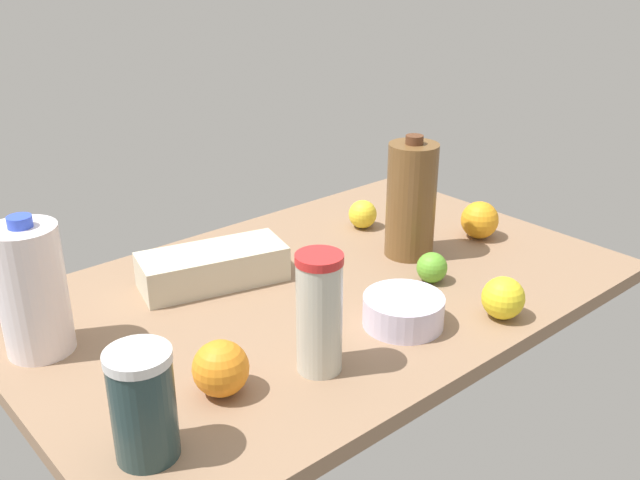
# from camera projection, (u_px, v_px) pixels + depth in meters

# --- Properties ---
(countertop) EXTENTS (1.20, 0.76, 0.03)m
(countertop) POSITION_uv_depth(u_px,v_px,m) (320.00, 293.00, 1.41)
(countertop) COLOR #8C6C52
(countertop) RESTS_ON ground
(mixing_bowl) EXTENTS (0.14, 0.14, 0.06)m
(mixing_bowl) POSITION_uv_depth(u_px,v_px,m) (403.00, 311.00, 1.26)
(mixing_bowl) COLOR silver
(mixing_bowl) RESTS_ON countertop
(tumbler_cup) EXTENTS (0.07, 0.07, 0.20)m
(tumbler_cup) POSITION_uv_depth(u_px,v_px,m) (319.00, 313.00, 1.10)
(tumbler_cup) COLOR beige
(tumbler_cup) RESTS_ON countertop
(shaker_bottle) EXTENTS (0.09, 0.09, 0.16)m
(shaker_bottle) POSITION_uv_depth(u_px,v_px,m) (143.00, 404.00, 0.93)
(shaker_bottle) COLOR #273C3D
(shaker_bottle) RESTS_ON countertop
(chocolate_milk_jug) EXTENTS (0.10, 0.10, 0.26)m
(chocolate_milk_jug) POSITION_uv_depth(u_px,v_px,m) (411.00, 200.00, 1.50)
(chocolate_milk_jug) COLOR brown
(chocolate_milk_jug) RESTS_ON countertop
(egg_carton) EXTENTS (0.31, 0.19, 0.07)m
(egg_carton) POSITION_uv_depth(u_px,v_px,m) (213.00, 267.00, 1.41)
(egg_carton) COLOR beige
(egg_carton) RESTS_ON countertop
(milk_jug) EXTENTS (0.11, 0.11, 0.24)m
(milk_jug) POSITION_uv_depth(u_px,v_px,m) (32.00, 290.00, 1.15)
(milk_jug) COLOR white
(milk_jug) RESTS_ON countertop
(orange_by_jug) EXTENTS (0.09, 0.09, 0.09)m
(orange_by_jug) POSITION_uv_depth(u_px,v_px,m) (480.00, 220.00, 1.62)
(orange_by_jug) COLOR orange
(orange_by_jug) RESTS_ON countertop
(lemon_near_front) EXTENTS (0.08, 0.08, 0.08)m
(lemon_near_front) POSITION_uv_depth(u_px,v_px,m) (503.00, 298.00, 1.28)
(lemon_near_front) COLOR yellow
(lemon_near_front) RESTS_ON countertop
(lime_far_back) EXTENTS (0.06, 0.06, 0.06)m
(lime_far_back) POSITION_uv_depth(u_px,v_px,m) (432.00, 267.00, 1.42)
(lime_far_back) COLOR #5FA82F
(lime_far_back) RESTS_ON countertop
(lemon_loose) EXTENTS (0.07, 0.07, 0.07)m
(lemon_loose) POSITION_uv_depth(u_px,v_px,m) (363.00, 214.00, 1.67)
(lemon_loose) COLOR yellow
(lemon_loose) RESTS_ON countertop
(orange_beside_bowl) EXTENTS (0.09, 0.09, 0.09)m
(orange_beside_bowl) POSITION_uv_depth(u_px,v_px,m) (221.00, 368.00, 1.07)
(orange_beside_bowl) COLOR orange
(orange_beside_bowl) RESTS_ON countertop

